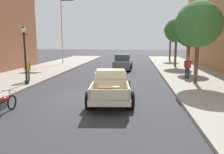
# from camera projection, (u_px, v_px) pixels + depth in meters

# --- Properties ---
(ground_plane) EXTENTS (140.00, 140.00, 0.00)m
(ground_plane) POSITION_uv_depth(u_px,v_px,m) (92.00, 99.00, 11.81)
(ground_plane) COLOR #333338
(hotrod_truck_cream) EXTENTS (2.49, 5.05, 1.58)m
(hotrod_truck_cream) POSITION_uv_depth(u_px,v_px,m) (111.00, 86.00, 11.54)
(hotrod_truck_cream) COLOR beige
(hotrod_truck_cream) RESTS_ON ground
(motorcycle_parked) EXTENTS (0.62, 2.12, 0.93)m
(motorcycle_parked) POSITION_uv_depth(u_px,v_px,m) (2.00, 105.00, 9.20)
(motorcycle_parked) COLOR black
(motorcycle_parked) RESTS_ON ground
(car_background_grey) EXTENTS (1.96, 4.34, 1.65)m
(car_background_grey) POSITION_uv_depth(u_px,v_px,m) (123.00, 63.00, 23.82)
(car_background_grey) COLOR slate
(car_background_grey) RESTS_ON ground
(pedestrian_sidewalk_left) EXTENTS (0.53, 0.22, 1.65)m
(pedestrian_sidewalk_left) POSITION_uv_depth(u_px,v_px,m) (27.00, 68.00, 16.03)
(pedestrian_sidewalk_left) COLOR brown
(pedestrian_sidewalk_left) RESTS_ON sidewalk_left
(pedestrian_sidewalk_right) EXTENTS (0.53, 0.22, 1.65)m
(pedestrian_sidewalk_right) POSITION_uv_depth(u_px,v_px,m) (188.00, 66.00, 17.29)
(pedestrian_sidewalk_right) COLOR #232847
(pedestrian_sidewalk_right) RESTS_ON sidewalk_right
(street_lamp_near) EXTENTS (0.50, 0.32, 3.85)m
(street_lamp_near) POSITION_uv_depth(u_px,v_px,m) (25.00, 51.00, 14.79)
(street_lamp_near) COLOR black
(street_lamp_near) RESTS_ON sidewalk_left
(flagpole) EXTENTS (1.74, 0.16, 9.16)m
(flagpole) POSITION_uv_depth(u_px,v_px,m) (63.00, 19.00, 28.30)
(flagpole) COLOR #B2B2B7
(flagpole) RESTS_ON sidewalk_left
(street_tree_nearest) EXTENTS (3.06, 3.06, 5.51)m
(street_tree_nearest) POSITION_uv_depth(u_px,v_px,m) (199.00, 24.00, 14.83)
(street_tree_nearest) COLOR brown
(street_tree_nearest) RESTS_ON sidewalk_right
(street_tree_second) EXTENTS (2.37, 2.37, 4.71)m
(street_tree_second) POSITION_uv_depth(u_px,v_px,m) (189.00, 34.00, 20.90)
(street_tree_second) COLOR brown
(street_tree_second) RESTS_ON sidewalk_right
(street_tree_third) EXTENTS (2.70, 2.70, 5.42)m
(street_tree_third) POSITION_uv_depth(u_px,v_px,m) (177.00, 31.00, 25.38)
(street_tree_third) COLOR brown
(street_tree_third) RESTS_ON sidewalk_right
(street_tree_farthest) EXTENTS (2.01, 2.01, 5.53)m
(street_tree_farthest) POSITION_uv_depth(u_px,v_px,m) (171.00, 30.00, 33.34)
(street_tree_farthest) COLOR brown
(street_tree_farthest) RESTS_ON sidewalk_right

